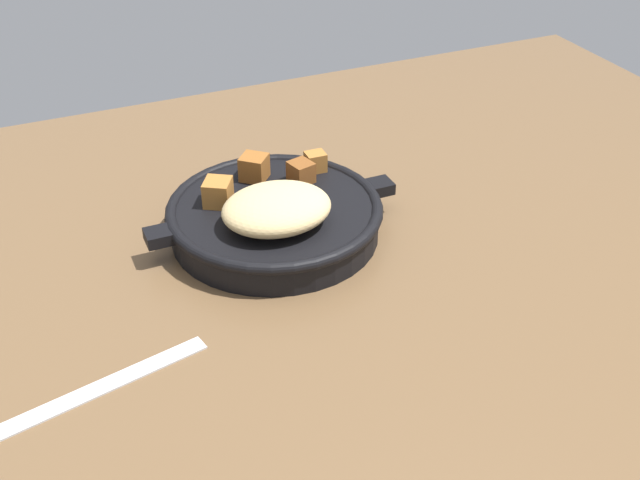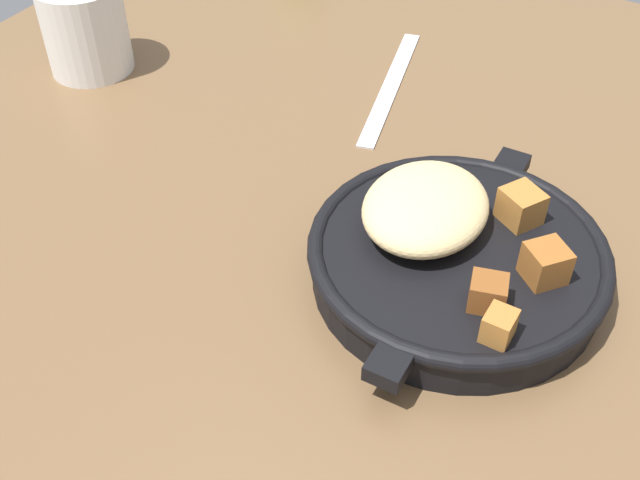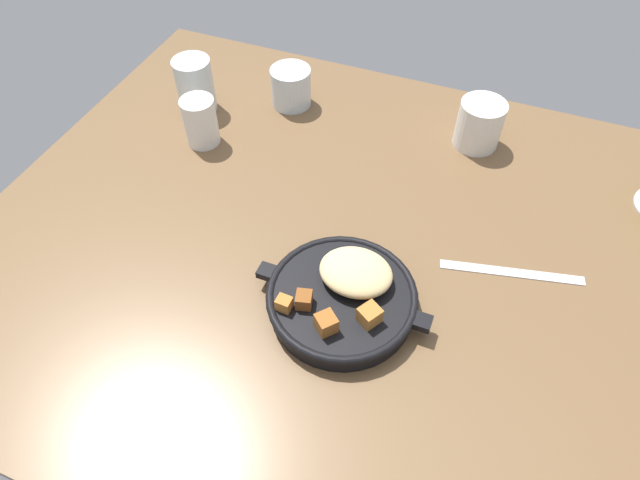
# 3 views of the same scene
# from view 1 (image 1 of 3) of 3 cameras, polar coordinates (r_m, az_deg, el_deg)

# --- Properties ---
(ground_plane) EXTENTS (1.14, 0.95, 0.02)m
(ground_plane) POSITION_cam_1_polar(r_m,az_deg,el_deg) (0.73, 3.62, -3.93)
(ground_plane) COLOR brown
(cast_iron_skillet) EXTENTS (0.26, 0.21, 0.07)m
(cast_iron_skillet) POSITION_cam_1_polar(r_m,az_deg,el_deg) (0.78, -3.28, 1.82)
(cast_iron_skillet) COLOR black
(cast_iron_skillet) RESTS_ON ground_plane
(butter_knife) EXTENTS (0.21, 0.06, 0.00)m
(butter_knife) POSITION_cam_1_polar(r_m,az_deg,el_deg) (0.64, -16.91, -10.70)
(butter_knife) COLOR silver
(butter_knife) RESTS_ON ground_plane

